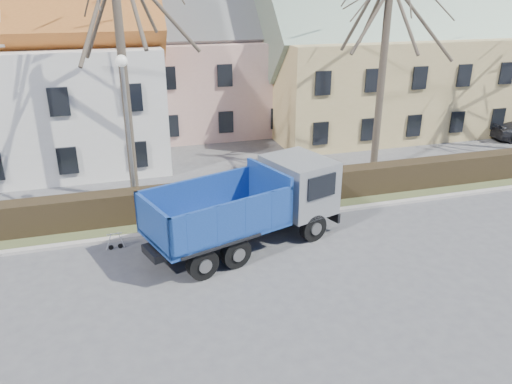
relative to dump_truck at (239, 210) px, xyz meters
name	(u,v)px	position (x,y,z in m)	size (l,w,h in m)	color
ground	(221,293)	(-1.33, -2.75, -1.50)	(120.00, 120.00, 0.00)	#4E4E51
curb_far	(195,229)	(-1.33, 1.85, -1.44)	(80.00, 0.30, 0.12)	#ADA69E
grass_strip	(188,213)	(-1.33, 3.45, -1.45)	(80.00, 3.00, 0.10)	#49522E
hedge	(188,201)	(-1.33, 3.25, -0.85)	(60.00, 0.90, 1.30)	black
building_pink	(211,68)	(2.67, 17.25, 2.50)	(10.80, 8.80, 8.00)	#D1A094
building_yellow	(396,62)	(14.67, 14.25, 2.75)	(18.80, 10.80, 8.50)	tan
tree_1	(122,55)	(-3.33, 5.75, 4.82)	(9.20, 9.20, 12.65)	#463C30
tree_2	(383,64)	(8.67, 5.75, 4.00)	(8.00, 8.00, 11.00)	#463C30
dump_truck	(239,210)	(0.00, 0.00, 0.00)	(7.51, 2.79, 3.01)	navy
streetlight	(129,137)	(-3.41, 4.25, 1.80)	(0.52, 0.52, 6.60)	gray
cart_frame	(109,241)	(-4.59, 1.13, -1.15)	(0.78, 0.44, 0.71)	silver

